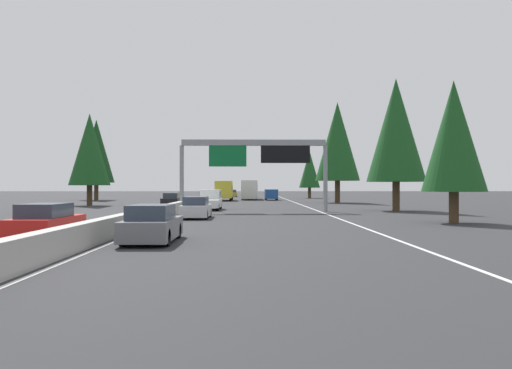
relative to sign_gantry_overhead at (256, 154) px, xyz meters
The scene contains 20 objects.
ground_plane 20.66m from the sign_gantry_overhead, 17.50° to the left, with size 320.00×320.00×0.00m, color #2D2D30.
median_barrier 39.90m from the sign_gantry_overhead, ahead, with size 180.00×0.56×0.90m, color #ADAAA3.
shoulder_stripe_right 30.06m from the sign_gantry_overhead, 10.65° to the right, with size 160.00×0.16×0.01m, color silver.
shoulder_stripe_median 30.11m from the sign_gantry_overhead, 11.23° to the left, with size 160.00×0.16×0.01m, color silver.
sign_gantry_overhead is the anchor object (origin of this frame).
sedan_mid_center 24.20m from the sign_gantry_overhead, 169.67° to the left, with size 4.40×1.80×1.47m.
pickup_far_center 6.96m from the sign_gantry_overhead, 47.91° to the left, with size 5.60×2.00×1.86m.
box_truck_near_right 33.98m from the sign_gantry_overhead, ahead, with size 8.50×2.40×2.95m.
bus_far_left 40.45m from the sign_gantry_overhead, ahead, with size 11.50×2.55×3.10m.
minivan_distant_a 36.32m from the sign_gantry_overhead, ahead, with size 5.00×1.95×1.69m.
sedan_near_center 61.79m from the sign_gantry_overhead, ahead, with size 4.40×1.80×1.47m.
sedan_mid_left 10.56m from the sign_gantry_overhead, 154.62° to the left, with size 4.40×1.80×1.47m.
oncoming_near 14.98m from the sign_gantry_overhead, 38.35° to the left, with size 4.40×1.80×1.47m.
oncoming_far 24.21m from the sign_gantry_overhead, 158.12° to the left, with size 4.40×1.80×1.47m.
conifer_right_foreground 17.75m from the sign_gantry_overhead, 139.25° to the right, with size 3.73×3.73×8.47m.
conifer_right_near 12.73m from the sign_gantry_overhead, 83.69° to the right, with size 5.18×5.18×11.76m.
conifer_right_mid 25.91m from the sign_gantry_overhead, 25.40° to the right, with size 5.85×5.85×13.30m.
conifer_right_far 49.75m from the sign_gantry_overhead, 11.96° to the right, with size 3.84×3.84×8.72m.
conifer_left_mid 23.14m from the sign_gantry_overhead, 53.55° to the left, with size 4.57×4.57×10.40m.
conifer_left_far 43.46m from the sign_gantry_overhead, 34.50° to the left, with size 5.54×5.54×12.60m.
Camera 1 is at (-2.21, -5.61, 2.18)m, focal length 35.34 mm.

